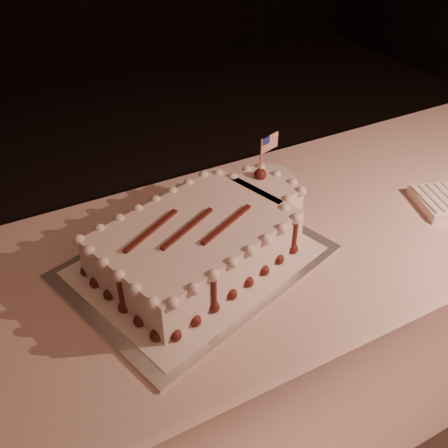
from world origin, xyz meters
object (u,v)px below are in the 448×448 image
cake_board (196,261)px  side_plate (269,177)px  banquet_table (260,332)px  sheet_cake (205,237)px

cake_board → side_plate: (0.38, 0.25, 0.00)m
banquet_table → sheet_cake: (-0.18, 0.01, 0.44)m
banquet_table → sheet_cake: 0.47m
cake_board → side_plate: bearing=16.7°
banquet_table → cake_board: cake_board is taller
cake_board → sheet_cake: size_ratio=1.01×
cake_board → sheet_cake: bearing=0.2°
side_plate → cake_board: bearing=-146.1°
side_plate → banquet_table: bearing=-123.7°
sheet_cake → banquet_table: bearing=-4.2°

